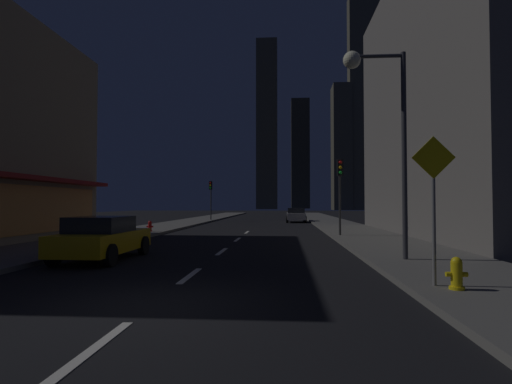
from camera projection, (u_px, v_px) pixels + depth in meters
The scene contains 17 objects.
ground_plane at pixel (260, 223), 39.01m from camera, with size 78.00×136.00×0.10m, color black.
sidewalk_right at pixel (331, 222), 38.51m from camera, with size 4.00×76.00×0.15m, color #605E59.
sidewalk_left at pixel (190, 222), 39.51m from camera, with size 4.00×76.00×0.15m, color #605E59.
lane_marking_center at pixel (222, 251), 15.48m from camera, with size 0.16×23.00×0.01m.
building_apartment_right at pixel (499, 97), 22.25m from camera, with size 11.00×20.00×15.77m, color slate.
skyscraper_distant_tall at pixel (267, 124), 139.85m from camera, with size 7.32×5.56×59.78m, color #4E4B3B.
skyscraper_distant_mid at pixel (300, 154), 158.45m from camera, with size 7.22×6.80×43.52m, color #3F3C2F.
skyscraper_distant_short at pixel (341, 148), 119.11m from camera, with size 5.42×7.80×37.46m, color brown.
skyscraper_distant_slender at pixel (364, 103), 118.13m from camera, with size 8.97×5.01×63.88m, color brown.
car_parked_near at pixel (102, 238), 13.19m from camera, with size 1.98×4.24×1.45m.
car_parked_far at pixel (296, 215), 40.00m from camera, with size 1.98×4.24×1.45m.
fire_hydrant_yellow_near at pixel (457, 274), 7.96m from camera, with size 0.42×0.30×0.65m.
fire_hydrant_far_left at pixel (150, 227), 24.62m from camera, with size 0.42×0.30×0.65m.
traffic_light_near_right at pixel (340, 180), 21.77m from camera, with size 0.32×0.48×4.20m.
traffic_light_far_left at pixel (211, 191), 42.80m from camera, with size 0.32×0.48×4.20m.
street_lamp_right at pixel (377, 103), 12.52m from camera, with size 1.96×0.56×6.58m.
pedestrian_crossing_sign at pixel (434, 197), 8.38m from camera, with size 0.91×0.08×3.15m.
Camera 1 is at (2.45, -7.01, 1.87)m, focal length 27.84 mm.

